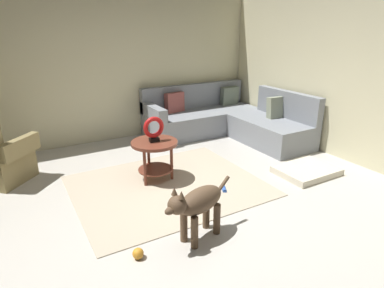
{
  "coord_description": "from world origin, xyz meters",
  "views": [
    {
      "loc": [
        -1.44,
        -2.7,
        1.93
      ],
      "look_at": [
        0.45,
        0.6,
        0.55
      ],
      "focal_mm": 30.5,
      "sensor_mm": 36.0,
      "label": 1
    }
  ],
  "objects_px": {
    "dog": "(198,204)",
    "dog_toy_ball": "(138,253)",
    "side_table": "(155,150)",
    "dog_toy_rope": "(224,189)",
    "torus_sculpture": "(154,129)",
    "dog_bed_mat": "(306,171)",
    "sectional_couch": "(226,120)"
  },
  "relations": [
    {
      "from": "dog",
      "to": "dog_toy_rope",
      "type": "distance_m",
      "value": 1.09
    },
    {
      "from": "dog_toy_rope",
      "to": "sectional_couch",
      "type": "bearing_deg",
      "value": 53.93
    },
    {
      "from": "dog_toy_ball",
      "to": "side_table",
      "type": "bearing_deg",
      "value": 60.5
    },
    {
      "from": "torus_sculpture",
      "to": "dog_toy_rope",
      "type": "bearing_deg",
      "value": -49.37
    },
    {
      "from": "dog_bed_mat",
      "to": "dog",
      "type": "distance_m",
      "value": 2.15
    },
    {
      "from": "side_table",
      "to": "dog",
      "type": "distance_m",
      "value": 1.4
    },
    {
      "from": "dog_bed_mat",
      "to": "dog_toy_rope",
      "type": "height_order",
      "value": "dog_bed_mat"
    },
    {
      "from": "dog_bed_mat",
      "to": "dog_toy_ball",
      "type": "distance_m",
      "value": 2.71
    },
    {
      "from": "dog_toy_ball",
      "to": "dog_toy_rope",
      "type": "bearing_deg",
      "value": 25.54
    },
    {
      "from": "dog_bed_mat",
      "to": "dog",
      "type": "bearing_deg",
      "value": -166.01
    },
    {
      "from": "side_table",
      "to": "torus_sculpture",
      "type": "bearing_deg",
      "value": 180.0
    },
    {
      "from": "dog",
      "to": "dog_toy_ball",
      "type": "height_order",
      "value": "dog"
    },
    {
      "from": "sectional_couch",
      "to": "dog",
      "type": "height_order",
      "value": "sectional_couch"
    },
    {
      "from": "side_table",
      "to": "dog_toy_rope",
      "type": "height_order",
      "value": "side_table"
    },
    {
      "from": "sectional_couch",
      "to": "dog_toy_ball",
      "type": "bearing_deg",
      "value": -137.69
    },
    {
      "from": "sectional_couch",
      "to": "torus_sculpture",
      "type": "xyz_separation_m",
      "value": [
        -1.9,
        -1.06,
        0.42
      ]
    },
    {
      "from": "dog",
      "to": "dog_toy_ball",
      "type": "distance_m",
      "value": 0.68
    },
    {
      "from": "sectional_couch",
      "to": "dog_toy_ball",
      "type": "xyz_separation_m",
      "value": [
        -2.67,
        -2.43,
        -0.24
      ]
    },
    {
      "from": "torus_sculpture",
      "to": "dog",
      "type": "relative_size",
      "value": 0.39
    },
    {
      "from": "dog",
      "to": "dog_toy_ball",
      "type": "bearing_deg",
      "value": 72.91
    },
    {
      "from": "side_table",
      "to": "dog_toy_rope",
      "type": "bearing_deg",
      "value": -49.37
    },
    {
      "from": "side_table",
      "to": "sectional_couch",
      "type": "bearing_deg",
      "value": 29.27
    },
    {
      "from": "side_table",
      "to": "dog_toy_ball",
      "type": "height_order",
      "value": "side_table"
    },
    {
      "from": "dog_toy_ball",
      "to": "dog_toy_rope",
      "type": "distance_m",
      "value": 1.53
    },
    {
      "from": "side_table",
      "to": "dog_toy_rope",
      "type": "distance_m",
      "value": 1.01
    },
    {
      "from": "dog_toy_rope",
      "to": "dog",
      "type": "bearing_deg",
      "value": -139.22
    },
    {
      "from": "side_table",
      "to": "dog",
      "type": "relative_size",
      "value": 0.72
    },
    {
      "from": "side_table",
      "to": "dog",
      "type": "bearing_deg",
      "value": -97.29
    },
    {
      "from": "dog",
      "to": "sectional_couch",
      "type": "bearing_deg",
      "value": -55.78
    },
    {
      "from": "side_table",
      "to": "dog_bed_mat",
      "type": "bearing_deg",
      "value": -24.77
    },
    {
      "from": "torus_sculpture",
      "to": "dog_toy_rope",
      "type": "distance_m",
      "value": 1.16
    },
    {
      "from": "dog",
      "to": "dog_toy_ball",
      "type": "relative_size",
      "value": 8.28
    }
  ]
}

